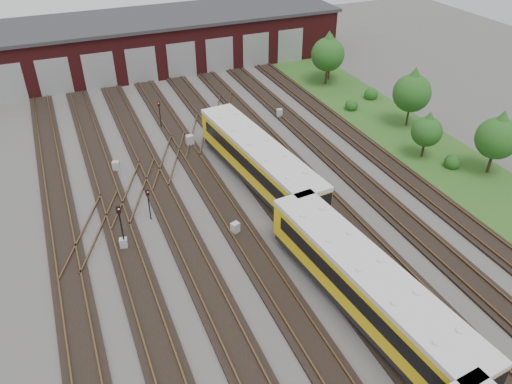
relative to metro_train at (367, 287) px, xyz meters
name	(u,v)px	position (x,y,z in m)	size (l,w,h in m)	color
ground	(274,240)	(-2.00, 8.44, -2.08)	(120.00, 120.00, 0.00)	#484643
track_network	(269,234)	(-2.17, 9.02, -1.98)	(30.40, 70.00, 0.33)	black
maintenance_shed	(146,42)	(-2.01, 48.41, 1.12)	(51.00, 12.50, 6.35)	#491213
grass_verge	(405,134)	(17.00, 18.44, -2.06)	(8.00, 55.00, 0.05)	#24501A
metro_train	(367,287)	(0.00, 0.00, 0.00)	(4.57, 48.78, 3.42)	black
signal_mast_0	(121,223)	(-12.09, 11.58, 0.25)	(0.30, 0.29, 3.68)	black
signal_mast_1	(148,201)	(-9.63, 14.36, -0.36)	(0.26, 0.24, 2.67)	black
signal_mast_2	(160,112)	(-5.08, 29.25, -0.20)	(0.26, 0.24, 2.96)	black
signal_mast_3	(259,140)	(1.82, 20.10, -0.40)	(0.24, 0.23, 2.61)	black
relay_cabinet_0	(124,244)	(-12.15, 11.67, -1.65)	(0.53, 0.44, 0.88)	#AAACB0
relay_cabinet_1	(116,166)	(-10.77, 22.55, -1.60)	(0.58, 0.48, 0.97)	#AAACB0
relay_cabinet_2	(235,228)	(-4.33, 10.19, -1.61)	(0.57, 0.48, 0.96)	#AAACB0
relay_cabinet_3	(190,141)	(-3.45, 24.51, -1.52)	(0.68, 0.57, 1.13)	#AAACB0
relay_cabinet_4	(279,113)	(7.17, 26.99, -1.61)	(0.57, 0.48, 0.95)	#AAACB0
tree_0	(328,50)	(16.42, 33.33, 2.11)	(3.94, 3.94, 6.54)	#332117
tree_1	(331,50)	(17.57, 34.68, 1.58)	(3.44, 3.44, 5.71)	#332117
tree_2	(413,89)	(18.39, 20.05, 1.94)	(3.78, 3.78, 6.27)	#332117
tree_3	(427,128)	(15.65, 14.12, 0.84)	(2.75, 2.75, 4.55)	#332117
tree_4	(499,134)	(19.13, 9.58, 1.73)	(3.58, 3.58, 5.94)	#332117
bush_0	(453,160)	(16.89, 11.54, -1.36)	(1.45, 1.45, 1.45)	#154112
bush_1	(352,104)	(15.29, 25.68, -1.37)	(1.44, 1.44, 1.44)	#154112
bush_2	(371,92)	(19.01, 27.44, -1.30)	(1.56, 1.56, 1.56)	#154112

